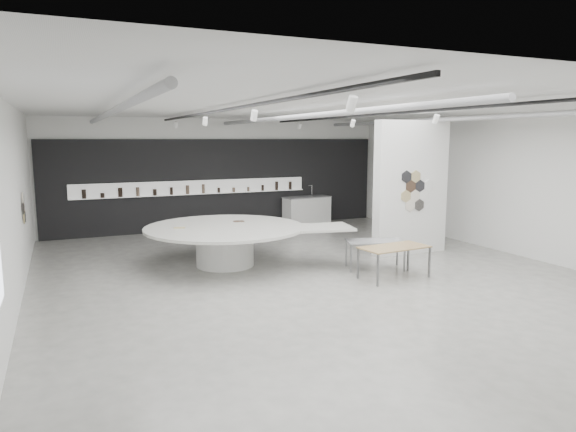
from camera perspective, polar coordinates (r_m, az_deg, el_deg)
name	(u,v)px	position (r m, az deg, el deg)	size (l,w,h in m)	color
room	(308,186)	(11.53, 2.27, 3.39)	(12.02, 14.02, 3.82)	#9E9C95
back_wall_display	(221,184)	(18.04, -7.51, 3.51)	(11.80, 0.27, 3.10)	black
partition_column	(411,188)	(14.30, 13.50, 3.07)	(2.20, 0.38, 3.60)	white
display_island	(228,240)	(12.73, -6.65, -2.65)	(5.28, 4.59, 1.00)	white
sample_table_wood	(394,249)	(11.75, 11.73, -3.59)	(1.61, 0.91, 0.73)	#9A7C50
sample_table_stone	(375,243)	(12.50, 9.65, -2.97)	(1.51, 1.09, 0.70)	gray
kitchen_counter	(307,210)	(18.93, 2.10, 0.66)	(1.85, 0.91, 1.40)	white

